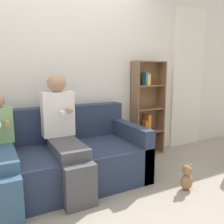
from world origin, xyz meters
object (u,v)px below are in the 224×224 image
bookshelf (146,109)px  teddy_bear (187,178)px  couch (53,161)px  child_seated (1,150)px  adult_seated (64,131)px

bookshelf → teddy_bear: bookshelf is taller
teddy_bear → couch: bearing=148.0°
teddy_bear → child_seated: bearing=160.5°
couch → child_seated: 0.60m
child_seated → bookshelf: bearing=14.5°
child_seated → teddy_bear: child_seated is taller
adult_seated → child_seated: (-0.63, -0.05, -0.10)m
adult_seated → teddy_bear: (1.15, -0.68, -0.51)m
child_seated → bookshelf: bookshelf is taller
couch → adult_seated: (0.11, -0.10, 0.36)m
child_seated → bookshelf: size_ratio=0.76×
couch → child_seated: child_seated is taller
adult_seated → teddy_bear: bearing=-30.7°
couch → child_seated: (-0.53, -0.15, 0.26)m
child_seated → couch: bearing=16.3°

